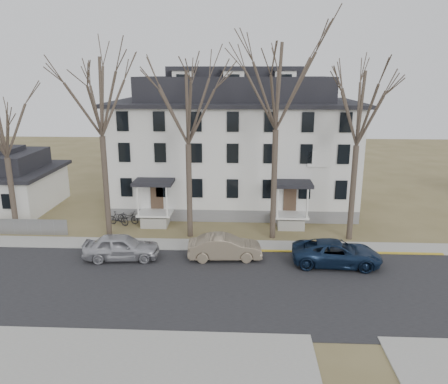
# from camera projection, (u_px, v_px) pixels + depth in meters

# --- Properties ---
(ground) EXTENTS (120.00, 120.00, 0.00)m
(ground) POSITION_uv_depth(u_px,v_px,m) (264.00, 307.00, 22.29)
(ground) COLOR olive
(ground) RESTS_ON ground
(main_road) EXTENTS (120.00, 10.00, 0.04)m
(main_road) POSITION_uv_depth(u_px,v_px,m) (263.00, 288.00, 24.22)
(main_road) COLOR #27272A
(main_road) RESTS_ON ground
(far_sidewalk) EXTENTS (120.00, 2.00, 0.08)m
(far_sidewalk) POSITION_uv_depth(u_px,v_px,m) (259.00, 247.00, 30.00)
(far_sidewalk) COLOR #A09F97
(far_sidewalk) RESTS_ON ground
(near_sidewalk_left) EXTENTS (20.00, 5.00, 0.08)m
(near_sidewalk_left) POSITION_uv_depth(u_px,v_px,m) (73.00, 365.00, 17.84)
(near_sidewalk_left) COLOR #A09F97
(near_sidewalk_left) RESTS_ON ground
(yellow_curb) EXTENTS (14.00, 0.25, 0.06)m
(yellow_curb) POSITION_uv_depth(u_px,v_px,m) (335.00, 253.00, 28.90)
(yellow_curb) COLOR gold
(yellow_curb) RESTS_ON ground
(boarding_house) EXTENTS (20.80, 12.36, 12.05)m
(boarding_house) POSITION_uv_depth(u_px,v_px,m) (234.00, 146.00, 38.27)
(boarding_house) COLOR slate
(boarding_house) RESTS_ON ground
(small_house) EXTENTS (8.70, 8.70, 5.00)m
(small_house) POSITION_uv_depth(u_px,v_px,m) (5.00, 183.00, 38.13)
(small_house) COLOR silver
(small_house) RESTS_ON ground
(tree_far_left) EXTENTS (8.40, 8.40, 13.72)m
(tree_far_left) POSITION_uv_depth(u_px,v_px,m) (99.00, 91.00, 29.52)
(tree_far_left) COLOR #473B31
(tree_far_left) RESTS_ON ground
(tree_mid_left) EXTENTS (7.80, 7.80, 12.74)m
(tree_mid_left) POSITION_uv_depth(u_px,v_px,m) (187.00, 103.00, 29.44)
(tree_mid_left) COLOR #473B31
(tree_mid_left) RESTS_ON ground
(tree_center) EXTENTS (9.00, 9.00, 14.70)m
(tree_center) POSITION_uv_depth(u_px,v_px,m) (277.00, 80.00, 28.77)
(tree_center) COLOR #473B31
(tree_center) RESTS_ON ground
(tree_mid_right) EXTENTS (7.80, 7.80, 12.74)m
(tree_mid_right) POSITION_uv_depth(u_px,v_px,m) (360.00, 103.00, 28.91)
(tree_mid_right) COLOR #473B31
(tree_mid_right) RESTS_ON ground
(tree_bungalow) EXTENTS (6.60, 6.60, 10.78)m
(tree_bungalow) POSITION_uv_depth(u_px,v_px,m) (3.00, 124.00, 30.43)
(tree_bungalow) COLOR #473B31
(tree_bungalow) RESTS_ON ground
(car_silver) EXTENTS (4.92, 2.32, 1.63)m
(car_silver) POSITION_uv_depth(u_px,v_px,m) (121.00, 247.00, 27.76)
(car_silver) COLOR #B2B2B8
(car_silver) RESTS_ON ground
(car_tan) EXTENTS (4.79, 1.98, 1.54)m
(car_tan) POSITION_uv_depth(u_px,v_px,m) (225.00, 248.00, 27.80)
(car_tan) COLOR #81725C
(car_tan) RESTS_ON ground
(car_navy) EXTENTS (5.59, 2.82, 1.52)m
(car_navy) POSITION_uv_depth(u_px,v_px,m) (336.00, 254.00, 26.95)
(car_navy) COLOR #12223D
(car_navy) RESTS_ON ground
(bicycle_left) EXTENTS (2.02, 1.27, 1.00)m
(bicycle_left) POSITION_uv_depth(u_px,v_px,m) (128.00, 217.00, 34.48)
(bicycle_left) COLOR black
(bicycle_left) RESTS_ON ground
(bicycle_right) EXTENTS (1.88, 1.08, 1.09)m
(bicycle_right) POSITION_uv_depth(u_px,v_px,m) (118.00, 219.00, 34.00)
(bicycle_right) COLOR black
(bicycle_right) RESTS_ON ground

